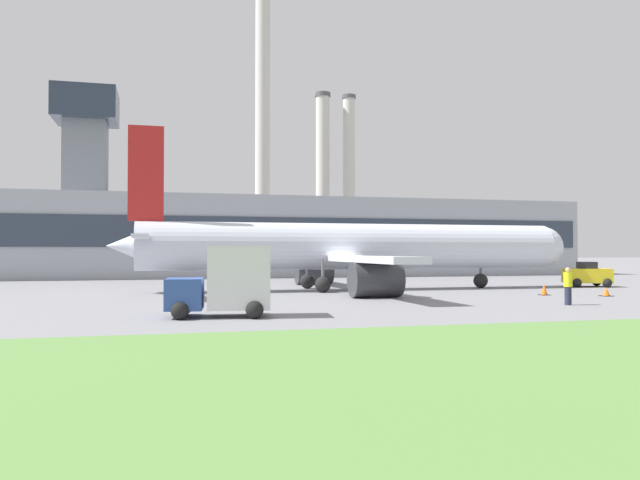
% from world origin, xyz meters
% --- Properties ---
extents(ground_plane, '(400.00, 400.00, 0.00)m').
position_xyz_m(ground_plane, '(0.00, 0.00, 0.00)').
color(ground_plane, gray).
extents(terminal_building, '(67.32, 13.38, 19.00)m').
position_xyz_m(terminal_building, '(-0.94, 29.08, 4.43)').
color(terminal_building, '#9EA3AD').
rests_on(terminal_building, ground_plane).
extents(smokestack_left, '(2.74, 2.74, 45.25)m').
position_xyz_m(smokestack_left, '(4.49, 62.23, 22.74)').
color(smokestack_left, beige).
rests_on(smokestack_left, ground_plane).
extents(smokestack_right, '(2.72, 2.72, 30.28)m').
position_xyz_m(smokestack_right, '(15.76, 66.69, 15.25)').
color(smokestack_right, beige).
rests_on(smokestack_right, ground_plane).
extents(smokestack_far, '(2.40, 2.40, 30.03)m').
position_xyz_m(smokestack_far, '(20.38, 66.16, 15.11)').
color(smokestack_far, beige).
rests_on(smokestack_far, ground_plane).
extents(airplane, '(31.98, 26.50, 10.47)m').
position_xyz_m(airplane, '(0.80, 2.56, 2.81)').
color(airplane, silver).
rests_on(airplane, ground_plane).
extents(pushback_tug, '(3.52, 3.12, 1.84)m').
position_xyz_m(pushback_tug, '(18.91, 1.82, 0.82)').
color(pushback_tug, yellow).
rests_on(pushback_tug, ground_plane).
extents(baggage_truck, '(4.24, 2.95, 2.79)m').
position_xyz_m(baggage_truck, '(-9.03, -12.79, 1.33)').
color(baggage_truck, '#2D4C93').
rests_on(baggage_truck, ground_plane).
extents(ground_crew_person, '(0.57, 0.57, 1.82)m').
position_xyz_m(ground_crew_person, '(7.58, -11.49, 0.93)').
color(ground_crew_person, '#23283D').
rests_on(ground_crew_person, ground_plane).
extents(traffic_cone_near_nose, '(0.55, 0.55, 0.67)m').
position_xyz_m(traffic_cone_near_nose, '(10.58, -5.14, 0.31)').
color(traffic_cone_near_nose, black).
rests_on(traffic_cone_near_nose, ground_plane).
extents(traffic_cone_wingtip, '(0.62, 0.62, 0.51)m').
position_xyz_m(traffic_cone_wingtip, '(13.56, -6.80, 0.23)').
color(traffic_cone_wingtip, black).
rests_on(traffic_cone_wingtip, ground_plane).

